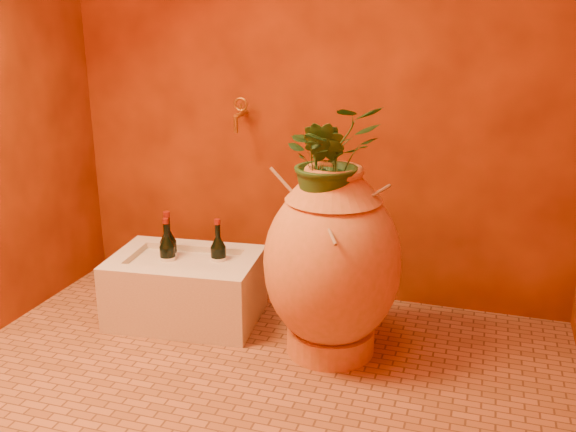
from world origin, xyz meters
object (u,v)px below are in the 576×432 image
(amphora, at_px, (332,263))
(stone_basin, at_px, (186,289))
(wall_tap, at_px, (240,113))
(wine_bottle_c, at_px, (219,260))
(wine_bottle_b, at_px, (168,259))
(wine_bottle_a, at_px, (169,255))

(amphora, bearing_deg, stone_basin, 172.58)
(wall_tap, bearing_deg, wine_bottle_c, -88.78)
(wine_bottle_b, height_order, wine_bottle_c, wine_bottle_b)
(stone_basin, distance_m, wall_tap, 0.88)
(wall_tap, bearing_deg, wine_bottle_a, -122.82)
(stone_basin, bearing_deg, wall_tap, 72.52)
(stone_basin, bearing_deg, amphora, -7.42)
(wall_tap, bearing_deg, wine_bottle_b, -119.15)
(amphora, xyz_separation_m, wine_bottle_b, (-0.81, 0.11, -0.12))
(amphora, distance_m, stone_basin, 0.77)
(stone_basin, distance_m, wine_bottle_b, 0.16)
(wine_bottle_b, relative_size, wine_bottle_c, 1.01)
(wine_bottle_b, distance_m, wall_tap, 0.78)
(amphora, xyz_separation_m, wall_tap, (-0.59, 0.50, 0.52))
(stone_basin, distance_m, wine_bottle_c, 0.21)
(amphora, distance_m, wine_bottle_b, 0.83)
(stone_basin, xyz_separation_m, wine_bottle_a, (-0.10, 0.05, 0.14))
(amphora, distance_m, wall_tap, 0.93)
(amphora, xyz_separation_m, wine_bottle_a, (-0.82, 0.14, -0.11))
(stone_basin, height_order, wine_bottle_c, wine_bottle_c)
(stone_basin, height_order, wine_bottle_b, wine_bottle_b)
(wine_bottle_a, bearing_deg, wine_bottle_b, -71.03)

